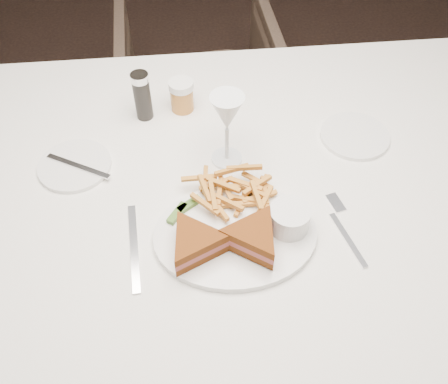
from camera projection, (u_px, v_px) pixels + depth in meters
ground at (239, 252)px, 1.85m from camera, size 5.00×5.00×0.00m
table at (223, 280)px, 1.34m from camera, size 1.59×1.11×0.75m
chair_far at (199, 79)px, 2.03m from camera, size 0.66×0.63×0.63m
table_setting at (226, 191)px, 1.01m from camera, size 0.80×0.60×0.18m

